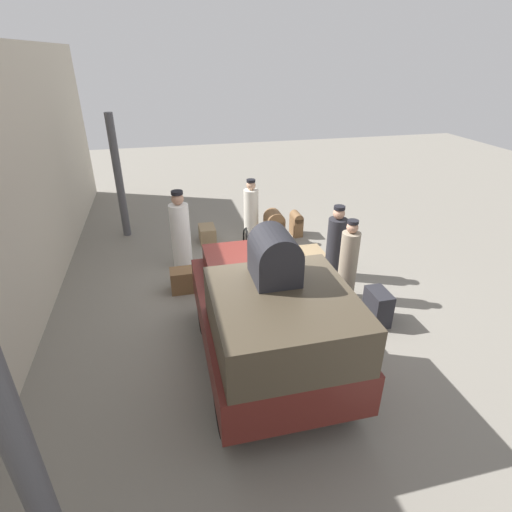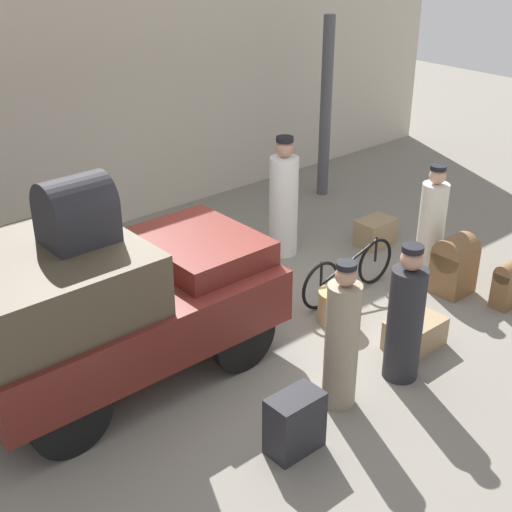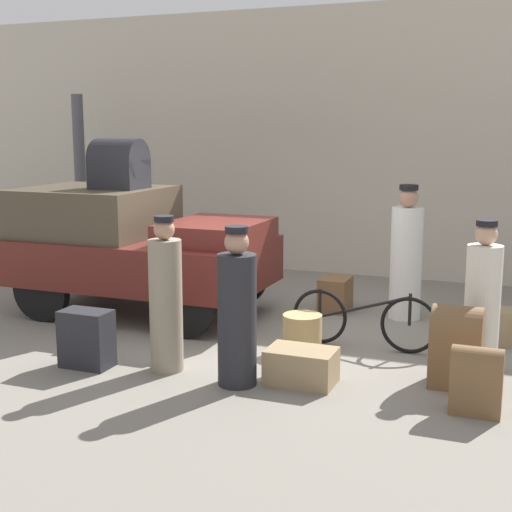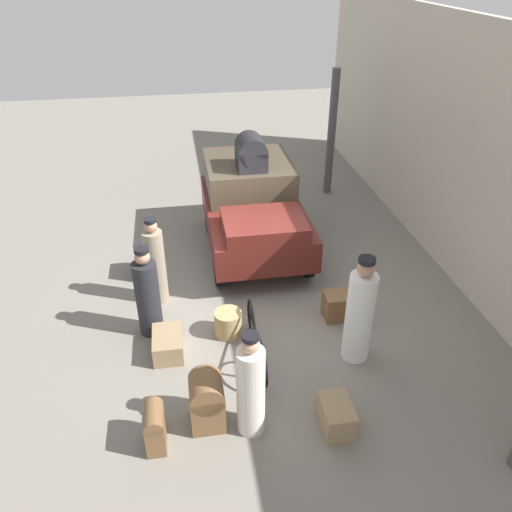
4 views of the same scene
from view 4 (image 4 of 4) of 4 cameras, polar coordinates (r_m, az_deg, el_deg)
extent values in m
plane|color=gray|center=(9.11, -1.45, -4.54)|extent=(30.00, 30.00, 0.00)
cube|color=beige|center=(9.40, 24.11, 9.45)|extent=(16.00, 0.15, 4.50)
cylinder|color=#4C4C51|center=(12.64, 8.62, 13.64)|extent=(0.20, 0.20, 3.07)
cylinder|color=black|center=(9.52, 5.91, -0.01)|extent=(0.82, 0.12, 0.82)
cylinder|color=black|center=(9.25, -4.43, -0.93)|extent=(0.82, 0.12, 0.82)
cylinder|color=black|center=(11.29, 3.25, 5.50)|extent=(0.82, 0.12, 0.82)
cylinder|color=black|center=(11.07, -5.50, 4.83)|extent=(0.82, 0.12, 0.82)
cube|color=#591E19|center=(10.08, -0.22, 4.23)|extent=(3.37, 1.88, 0.61)
cube|color=#473D2D|center=(10.49, -0.90, 9.19)|extent=(1.85, 1.73, 0.65)
cube|color=#591E19|center=(8.91, 0.91, 3.57)|extent=(1.18, 1.46, 0.28)
torus|color=black|center=(7.28, 0.78, -12.32)|extent=(0.65, 0.04, 0.65)
torus|color=black|center=(8.05, -0.54, -7.22)|extent=(0.65, 0.04, 0.65)
cylinder|color=black|center=(7.56, 0.08, -8.73)|extent=(1.05, 0.04, 0.35)
cylinder|color=black|center=(7.95, -0.54, -6.28)|extent=(0.04, 0.04, 0.34)
cylinder|color=black|center=(7.16, 0.79, -11.27)|extent=(0.04, 0.04, 0.37)
cylinder|color=tan|center=(8.17, -3.19, -7.67)|extent=(0.45, 0.45, 0.43)
cylinder|color=#232328|center=(8.12, -12.24, -4.77)|extent=(0.39, 0.39, 1.31)
sphere|color=tan|center=(7.70, -12.88, -0.12)|extent=(0.24, 0.24, 0.24)
cylinder|color=black|center=(7.63, -12.99, 0.66)|extent=(0.23, 0.23, 0.07)
cylinder|color=gray|center=(8.80, -11.38, -1.25)|extent=(0.35, 0.35, 1.39)
sphere|color=tan|center=(8.40, -11.95, 3.34)|extent=(0.21, 0.21, 0.21)
cylinder|color=black|center=(8.35, -12.03, 4.00)|extent=(0.20, 0.20, 0.06)
cylinder|color=white|center=(7.58, 11.71, -6.91)|extent=(0.42, 0.42, 1.48)
sphere|color=tan|center=(7.08, 12.46, -1.39)|extent=(0.26, 0.26, 0.26)
cylinder|color=black|center=(7.01, 12.58, -0.48)|extent=(0.24, 0.24, 0.07)
cylinder|color=silver|center=(6.47, -0.60, -15.22)|extent=(0.36, 0.36, 1.33)
sphere|color=tan|center=(5.92, -0.65, -10.08)|extent=(0.22, 0.22, 0.22)
cylinder|color=black|center=(5.85, -0.65, -9.23)|extent=(0.21, 0.21, 0.06)
cube|color=#232328|center=(9.73, -12.40, -0.60)|extent=(0.54, 0.32, 0.61)
cube|color=brown|center=(8.61, 9.51, -5.61)|extent=(0.38, 0.53, 0.46)
cube|color=#937A56|center=(7.95, -10.03, -9.88)|extent=(0.68, 0.46, 0.35)
cube|color=#937A56|center=(6.90, 9.16, -17.57)|extent=(0.58, 0.39, 0.40)
cube|color=brown|center=(6.83, -5.58, -16.71)|extent=(0.49, 0.44, 0.59)
cylinder|color=brown|center=(6.62, -5.72, -15.02)|extent=(0.49, 0.44, 0.44)
cube|color=brown|center=(6.73, -11.41, -18.97)|extent=(0.45, 0.24, 0.50)
cylinder|color=brown|center=(6.54, -11.65, -17.57)|extent=(0.45, 0.24, 0.24)
cube|color=#232328|center=(9.91, -0.55, 11.04)|extent=(0.66, 0.57, 0.39)
cylinder|color=#232328|center=(9.84, -0.56, 12.09)|extent=(0.66, 0.57, 0.57)
camera|label=1|loc=(13.76, 2.07, 27.19)|focal=28.00mm
camera|label=2|loc=(12.82, -33.18, 24.05)|focal=50.00mm
camera|label=3|loc=(8.40, -62.53, -6.72)|focal=50.00mm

